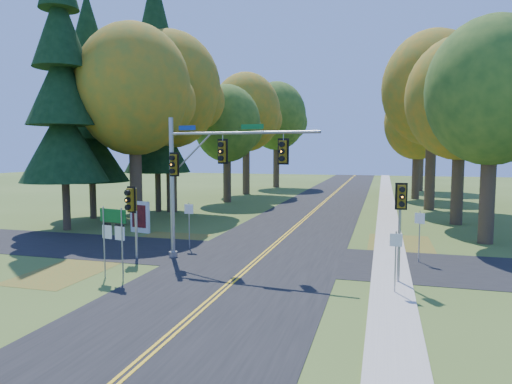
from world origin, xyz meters
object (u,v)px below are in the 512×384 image
(traffic_mast, at_px, (206,169))
(info_kiosk, at_px, (140,217))
(route_sign_cluster, at_px, (113,229))
(east_signal_pole, at_px, (401,208))

(traffic_mast, relative_size, info_kiosk, 3.73)
(traffic_mast, xyz_separation_m, route_sign_cluster, (-2.46, -4.02, -2.31))
(traffic_mast, xyz_separation_m, east_signal_pole, (8.82, -1.52, -1.36))
(traffic_mast, distance_m, east_signal_pole, 9.05)
(info_kiosk, bearing_deg, east_signal_pole, -13.23)
(traffic_mast, xyz_separation_m, info_kiosk, (-6.96, 5.91, -3.42))
(east_signal_pole, height_order, info_kiosk, east_signal_pole)
(traffic_mast, relative_size, route_sign_cluster, 2.52)
(info_kiosk, bearing_deg, route_sign_cluster, -53.63)
(east_signal_pole, distance_m, route_sign_cluster, 11.59)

